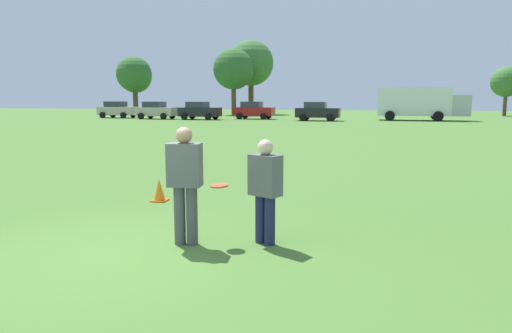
% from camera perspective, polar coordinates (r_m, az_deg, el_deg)
% --- Properties ---
extents(ground_plane, '(161.06, 161.06, 0.00)m').
position_cam_1_polar(ground_plane, '(6.78, -17.35, -10.69)').
color(ground_plane, '#47702D').
extents(player_thrower, '(0.52, 0.33, 1.77)m').
position_cam_1_polar(player_thrower, '(6.84, -8.85, -1.56)').
color(player_thrower, '#4C4C51').
rests_on(player_thrower, ground).
extents(player_defender, '(0.54, 0.46, 1.59)m').
position_cam_1_polar(player_defender, '(6.81, 1.16, -2.46)').
color(player_defender, '#1E234C').
rests_on(player_defender, ground).
extents(frisbee, '(0.27, 0.27, 0.05)m').
position_cam_1_polar(frisbee, '(6.84, -4.59, -2.39)').
color(frisbee, '#E54C33').
extents(traffic_cone, '(0.32, 0.32, 0.48)m').
position_cam_1_polar(traffic_cone, '(9.99, -11.97, -2.95)').
color(traffic_cone, '#D8590C').
rests_on(traffic_cone, ground).
extents(parked_car_near_left, '(4.30, 2.41, 1.82)m').
position_cam_1_polar(parked_car_near_left, '(53.58, -16.92, 6.82)').
color(parked_car_near_left, '#B7AD99').
rests_on(parked_car_near_left, ground).
extents(parked_car_mid_left, '(4.30, 2.41, 1.82)m').
position_cam_1_polar(parked_car_mid_left, '(49.74, -12.36, 6.88)').
color(parked_car_mid_left, '#B7AD99').
rests_on(parked_car_mid_left, ground).
extents(parked_car_center, '(4.30, 2.41, 1.82)m').
position_cam_1_polar(parked_car_center, '(47.50, -7.08, 6.95)').
color(parked_car_center, black).
rests_on(parked_car_center, ground).
extents(parked_car_mid_right, '(4.30, 2.41, 1.82)m').
position_cam_1_polar(parked_car_mid_right, '(48.42, -0.31, 7.04)').
color(parked_car_mid_right, maroon).
rests_on(parked_car_mid_right, ground).
extents(parked_car_near_right, '(4.30, 2.41, 1.82)m').
position_cam_1_polar(parked_car_near_right, '(45.06, 7.66, 6.85)').
color(parked_car_near_right, black).
rests_on(parked_car_near_right, ground).
extents(box_truck, '(8.63, 3.34, 3.18)m').
position_cam_1_polar(box_truck, '(48.10, 19.83, 7.52)').
color(box_truck, white).
rests_on(box_truck, ground).
extents(tree_west_oak, '(4.68, 4.68, 7.60)m').
position_cam_1_polar(tree_west_oak, '(68.57, -14.84, 10.80)').
color(tree_west_oak, brown).
rests_on(tree_west_oak, ground).
extents(tree_west_maple, '(4.88, 4.88, 7.93)m').
position_cam_1_polar(tree_west_maple, '(67.11, -14.97, 11.04)').
color(tree_west_maple, brown).
rests_on(tree_west_maple, ground).
extents(tree_center_elm, '(5.24, 5.24, 8.52)m').
position_cam_1_polar(tree_center_elm, '(60.25, -2.83, 12.02)').
color(tree_center_elm, brown).
rests_on(tree_center_elm, ground).
extents(tree_east_birch, '(6.13, 6.13, 9.96)m').
position_cam_1_polar(tree_east_birch, '(63.39, -0.64, 12.75)').
color(tree_east_birch, brown).
rests_on(tree_east_birch, ground).
extents(tree_east_oak, '(3.71, 3.71, 6.03)m').
position_cam_1_polar(tree_east_oak, '(64.63, 28.81, 9.23)').
color(tree_east_oak, brown).
rests_on(tree_east_oak, ground).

